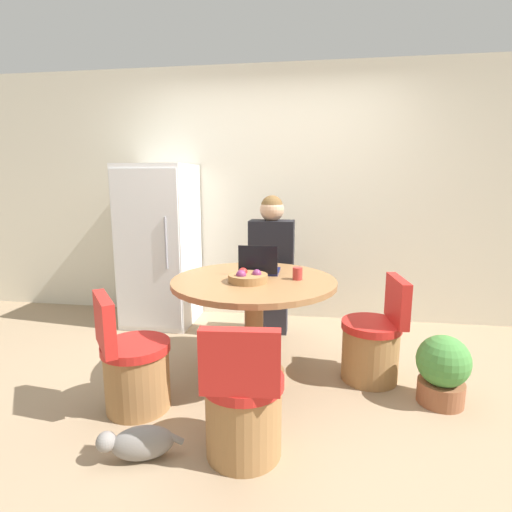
{
  "coord_description": "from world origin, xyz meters",
  "views": [
    {
      "loc": [
        0.42,
        -2.62,
        1.46
      ],
      "look_at": [
        -0.01,
        0.24,
        0.91
      ],
      "focal_mm": 28.0,
      "sensor_mm": 36.0,
      "label": 1
    }
  ],
  "objects_px": {
    "chair_near_camera": "(243,409)",
    "laptop": "(259,268)",
    "dining_table": "(254,302)",
    "chair_near_left_corner": "(134,370)",
    "potted_plant": "(443,369)",
    "chair_right_side": "(373,345)",
    "person_seated": "(272,260)",
    "fruit_bowl": "(248,277)",
    "cat": "(139,443)",
    "refrigerator": "(160,245)"
  },
  "relations": [
    {
      "from": "cat",
      "to": "refrigerator",
      "type": "bearing_deg",
      "value": -91.61
    },
    {
      "from": "chair_near_camera",
      "to": "fruit_bowl",
      "type": "xyz_separation_m",
      "value": [
        -0.11,
        0.79,
        0.52
      ]
    },
    {
      "from": "chair_near_camera",
      "to": "person_seated",
      "type": "distance_m",
      "value": 1.75
    },
    {
      "from": "dining_table",
      "to": "fruit_bowl",
      "type": "height_order",
      "value": "fruit_bowl"
    },
    {
      "from": "laptop",
      "to": "potted_plant",
      "type": "bearing_deg",
      "value": 164.49
    },
    {
      "from": "refrigerator",
      "to": "potted_plant",
      "type": "distance_m",
      "value": 2.77
    },
    {
      "from": "chair_right_side",
      "to": "refrigerator",
      "type": "bearing_deg",
      "value": -121.75
    },
    {
      "from": "refrigerator",
      "to": "chair_near_left_corner",
      "type": "bearing_deg",
      "value": -74.43
    },
    {
      "from": "dining_table",
      "to": "cat",
      "type": "bearing_deg",
      "value": -114.63
    },
    {
      "from": "chair_near_camera",
      "to": "cat",
      "type": "bearing_deg",
      "value": 7.53
    },
    {
      "from": "chair_right_side",
      "to": "laptop",
      "type": "height_order",
      "value": "laptop"
    },
    {
      "from": "chair_near_left_corner",
      "to": "potted_plant",
      "type": "distance_m",
      "value": 2.01
    },
    {
      "from": "fruit_bowl",
      "to": "chair_near_camera",
      "type": "bearing_deg",
      "value": -81.98
    },
    {
      "from": "chair_near_left_corner",
      "to": "chair_near_camera",
      "type": "bearing_deg",
      "value": -151.33
    },
    {
      "from": "chair_right_side",
      "to": "person_seated",
      "type": "height_order",
      "value": "person_seated"
    },
    {
      "from": "fruit_bowl",
      "to": "potted_plant",
      "type": "distance_m",
      "value": 1.43
    },
    {
      "from": "cat",
      "to": "fruit_bowl",
      "type": "bearing_deg",
      "value": -135.14
    },
    {
      "from": "cat",
      "to": "chair_near_left_corner",
      "type": "bearing_deg",
      "value": -82.6
    },
    {
      "from": "person_seated",
      "to": "fruit_bowl",
      "type": "relative_size",
      "value": 4.78
    },
    {
      "from": "person_seated",
      "to": "laptop",
      "type": "height_order",
      "value": "person_seated"
    },
    {
      "from": "cat",
      "to": "potted_plant",
      "type": "bearing_deg",
      "value": -174.62
    },
    {
      "from": "refrigerator",
      "to": "potted_plant",
      "type": "xyz_separation_m",
      "value": [
        2.42,
        -1.23,
        -0.57
      ]
    },
    {
      "from": "potted_plant",
      "to": "cat",
      "type": "bearing_deg",
      "value": -154.66
    },
    {
      "from": "chair_right_side",
      "to": "potted_plant",
      "type": "relative_size",
      "value": 1.66
    },
    {
      "from": "refrigerator",
      "to": "chair_near_left_corner",
      "type": "distance_m",
      "value": 1.74
    },
    {
      "from": "chair_near_left_corner",
      "to": "cat",
      "type": "height_order",
      "value": "chair_near_left_corner"
    },
    {
      "from": "chair_near_camera",
      "to": "potted_plant",
      "type": "distance_m",
      "value": 1.39
    },
    {
      "from": "refrigerator",
      "to": "fruit_bowl",
      "type": "xyz_separation_m",
      "value": [
        1.11,
        -1.14,
        -0.02
      ]
    },
    {
      "from": "chair_near_camera",
      "to": "laptop",
      "type": "xyz_separation_m",
      "value": [
        -0.07,
        1.06,
        0.54
      ]
    },
    {
      "from": "dining_table",
      "to": "chair_near_left_corner",
      "type": "bearing_deg",
      "value": -142.11
    },
    {
      "from": "chair_near_left_corner",
      "to": "potted_plant",
      "type": "bearing_deg",
      "value": -117.35
    },
    {
      "from": "chair_near_camera",
      "to": "potted_plant",
      "type": "relative_size",
      "value": 1.66
    },
    {
      "from": "refrigerator",
      "to": "chair_near_camera",
      "type": "relative_size",
      "value": 2.08
    },
    {
      "from": "person_seated",
      "to": "chair_near_camera",
      "type": "bearing_deg",
      "value": 91.35
    },
    {
      "from": "refrigerator",
      "to": "cat",
      "type": "distance_m",
      "value": 2.27
    },
    {
      "from": "dining_table",
      "to": "fruit_bowl",
      "type": "xyz_separation_m",
      "value": [
        -0.03,
        -0.09,
        0.2
      ]
    },
    {
      "from": "chair_near_left_corner",
      "to": "fruit_bowl",
      "type": "height_order",
      "value": "fruit_bowl"
    },
    {
      "from": "dining_table",
      "to": "cat",
      "type": "xyz_separation_m",
      "value": [
        -0.46,
        -1.0,
        -0.49
      ]
    },
    {
      "from": "refrigerator",
      "to": "chair_near_left_corner",
      "type": "height_order",
      "value": "refrigerator"
    },
    {
      "from": "cat",
      "to": "chair_right_side",
      "type": "bearing_deg",
      "value": -160.58
    },
    {
      "from": "person_seated",
      "to": "chair_near_left_corner",
      "type": "bearing_deg",
      "value": 61.58
    },
    {
      "from": "person_seated",
      "to": "potted_plant",
      "type": "distance_m",
      "value": 1.66
    },
    {
      "from": "dining_table",
      "to": "person_seated",
      "type": "bearing_deg",
      "value": 87.17
    },
    {
      "from": "dining_table",
      "to": "chair_right_side",
      "type": "bearing_deg",
      "value": 6.23
    },
    {
      "from": "chair_near_left_corner",
      "to": "potted_plant",
      "type": "relative_size",
      "value": 1.66
    },
    {
      "from": "refrigerator",
      "to": "laptop",
      "type": "bearing_deg",
      "value": -37.21
    },
    {
      "from": "chair_right_side",
      "to": "potted_plant",
      "type": "height_order",
      "value": "chair_right_side"
    },
    {
      "from": "laptop",
      "to": "cat",
      "type": "bearing_deg",
      "value": 68.19
    },
    {
      "from": "refrigerator",
      "to": "laptop",
      "type": "relative_size",
      "value": 5.5
    },
    {
      "from": "refrigerator",
      "to": "chair_near_left_corner",
      "type": "relative_size",
      "value": 2.08
    }
  ]
}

